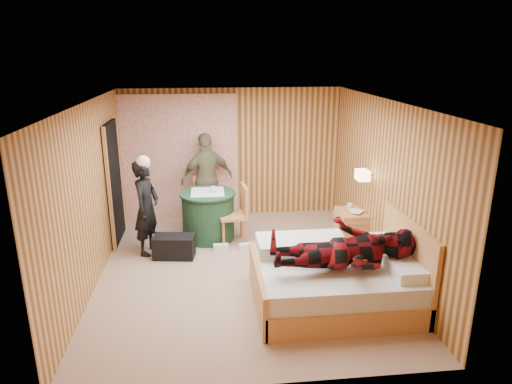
{
  "coord_description": "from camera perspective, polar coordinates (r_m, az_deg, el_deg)",
  "views": [
    {
      "loc": [
        -0.48,
        -6.21,
        3.15
      ],
      "look_at": [
        0.26,
        0.55,
        1.05
      ],
      "focal_mm": 32.0,
      "sensor_mm": 36.0,
      "label": 1
    }
  ],
  "objects": [
    {
      "name": "cup_nightstand",
      "position": [
        7.87,
        11.59,
        -1.75
      ],
      "size": [
        0.12,
        0.12,
        0.09
      ],
      "primitive_type": "imported",
      "rotation": [
        0.0,
        0.0,
        0.24
      ],
      "color": "white",
      "rests_on": "nightstand"
    },
    {
      "name": "sneaker_right",
      "position": [
        7.61,
        -1.2,
        -6.83
      ],
      "size": [
        0.25,
        0.14,
        0.11
      ],
      "primitive_type": "cube",
      "rotation": [
        0.0,
        0.0,
        0.16
      ],
      "color": "white",
      "rests_on": "floor"
    },
    {
      "name": "wall_back",
      "position": [
        8.93,
        -3.01,
        4.87
      ],
      "size": [
        4.2,
        0.02,
        2.5
      ],
      "primitive_type": "cube",
      "color": "#DE9655",
      "rests_on": "floor"
    },
    {
      "name": "ceiling",
      "position": [
        6.26,
        -1.81,
        11.21
      ],
      "size": [
        4.2,
        5.0,
        0.01
      ],
      "primitive_type": "cube",
      "color": "silver",
      "rests_on": "wall_back"
    },
    {
      "name": "round_table",
      "position": [
        7.97,
        -5.99,
        -2.87
      ],
      "size": [
        0.96,
        0.96,
        0.85
      ],
      "color": "#21482A",
      "rests_on": "floor"
    },
    {
      "name": "woman_standing",
      "position": [
        7.46,
        -13.54,
        -1.92
      ],
      "size": [
        0.53,
        0.65,
        1.54
      ],
      "primitive_type": "imported",
      "rotation": [
        0.0,
        0.0,
        1.24
      ],
      "color": "black",
      "rests_on": "floor"
    },
    {
      "name": "wall_lamp",
      "position": [
        7.32,
        13.19,
        2.07
      ],
      "size": [
        0.26,
        0.24,
        0.16
      ],
      "color": "gold",
      "rests_on": "wall_right"
    },
    {
      "name": "bed",
      "position": [
        6.13,
        9.89,
        -10.65
      ],
      "size": [
        2.03,
        1.6,
        1.1
      ],
      "color": "#E6A15E",
      "rests_on": "floor"
    },
    {
      "name": "chair_far",
      "position": [
        8.64,
        -6.27,
        -0.5
      ],
      "size": [
        0.55,
        0.55,
        0.93
      ],
      "rotation": [
        0.0,
        0.0,
        0.4
      ],
      "color": "#E6A15E",
      "rests_on": "floor"
    },
    {
      "name": "wall_right",
      "position": [
        6.99,
        15.72,
        0.74
      ],
      "size": [
        0.02,
        5.0,
        2.5
      ],
      "primitive_type": "cube",
      "color": "#DE9655",
      "rests_on": "floor"
    },
    {
      "name": "book_upper",
      "position": [
        7.71,
        11.98,
        -2.29
      ],
      "size": [
        0.27,
        0.28,
        0.02
      ],
      "primitive_type": "imported",
      "rotation": [
        0.0,
        0.0,
        -0.75
      ],
      "color": "white",
      "rests_on": "nightstand"
    },
    {
      "name": "wall_left",
      "position": [
        6.69,
        -19.94,
        -0.38
      ],
      "size": [
        0.02,
        5.0,
        2.5
      ],
      "primitive_type": "cube",
      "color": "#DE9655",
      "rests_on": "floor"
    },
    {
      "name": "nightstand",
      "position": [
        7.87,
        11.73,
        -4.36
      ],
      "size": [
        0.46,
        0.62,
        0.6
      ],
      "color": "#E6A15E",
      "rests_on": "floor"
    },
    {
      "name": "sneaker_left",
      "position": [
        7.6,
        -4.41,
        -6.91
      ],
      "size": [
        0.25,
        0.1,
        0.11
      ],
      "primitive_type": "cube",
      "rotation": [
        0.0,
        0.0,
        0.01
      ],
      "color": "white",
      "rests_on": "floor"
    },
    {
      "name": "doorway",
      "position": [
        8.06,
        -17.3,
        1.09
      ],
      "size": [
        0.06,
        0.9,
        2.05
      ],
      "primitive_type": "cube",
      "color": "black",
      "rests_on": "floor"
    },
    {
      "name": "curtain",
      "position": [
        8.87,
        -9.45,
        4.25
      ],
      "size": [
        2.2,
        0.08,
        2.4
      ],
      "primitive_type": "cube",
      "color": "silver",
      "rests_on": "floor"
    },
    {
      "name": "man_at_table",
      "position": [
        8.61,
        -6.12,
        1.67
      ],
      "size": [
        1.09,
        0.74,
        1.72
      ],
      "primitive_type": "imported",
      "rotation": [
        0.0,
        0.0,
        3.49
      ],
      "color": "#716C4B",
      "rests_on": "floor"
    },
    {
      "name": "cup_table",
      "position": [
        7.78,
        -5.35,
        0.3
      ],
      "size": [
        0.14,
        0.14,
        0.1
      ],
      "primitive_type": "imported",
      "rotation": [
        0.0,
        0.0,
        -0.12
      ],
      "color": "white",
      "rests_on": "round_table"
    },
    {
      "name": "chair_near",
      "position": [
        7.71,
        -2.3,
        -2.23
      ],
      "size": [
        0.5,
        0.5,
        1.02
      ],
      "rotation": [
        0.0,
        0.0,
        -1.47
      ],
      "color": "#E6A15E",
      "rests_on": "floor"
    },
    {
      "name": "duffel_bag",
      "position": [
        7.41,
        -10.2,
        -6.73
      ],
      "size": [
        0.68,
        0.42,
        0.36
      ],
      "primitive_type": "cube",
      "rotation": [
        0.0,
        0.0,
        -0.14
      ],
      "color": "black",
      "rests_on": "floor"
    },
    {
      "name": "floor",
      "position": [
        6.98,
        -1.62,
        -9.66
      ],
      "size": [
        4.2,
        5.0,
        0.01
      ],
      "primitive_type": "cube",
      "color": "tan",
      "rests_on": "ground"
    },
    {
      "name": "man_on_bed",
      "position": [
        5.65,
        11.12,
        -5.74
      ],
      "size": [
        0.86,
        0.67,
        1.77
      ],
      "primitive_type": "imported",
      "rotation": [
        0.0,
        1.57,
        0.0
      ],
      "color": "#64090F",
      "rests_on": "bed"
    },
    {
      "name": "book_lower",
      "position": [
        7.72,
        11.97,
        -2.43
      ],
      "size": [
        0.25,
        0.27,
        0.02
      ],
      "primitive_type": "imported",
      "rotation": [
        0.0,
        0.0,
        0.45
      ],
      "color": "white",
      "rests_on": "nightstand"
    }
  ]
}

